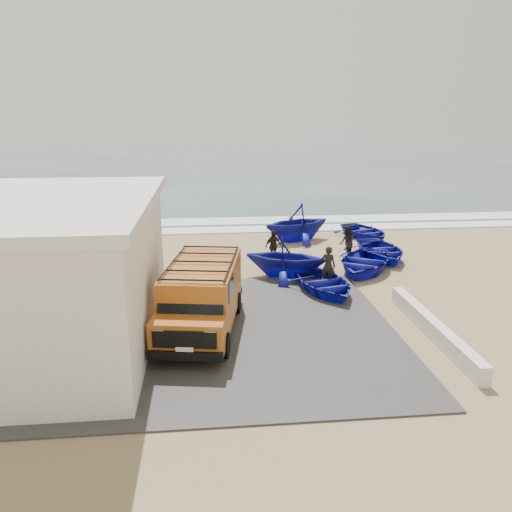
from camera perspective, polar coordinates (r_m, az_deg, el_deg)
name	(u,v)px	position (r m, az deg, el deg)	size (l,w,h in m)	color
ground	(259,306)	(17.75, 0.40, -5.78)	(160.00, 160.00, 0.00)	#9C835A
slab	(203,332)	(15.82, -6.12, -8.61)	(12.00, 10.00, 0.05)	#3E3B39
ocean	(217,161)	(72.71, -4.44, 10.78)	(180.00, 88.00, 0.01)	#385166
surf_line	(237,230)	(29.19, -2.14, 3.02)	(180.00, 1.60, 0.06)	white
surf_wash	(235,221)	(31.63, -2.43, 4.01)	(180.00, 2.20, 0.04)	white
building	(10,272)	(16.10, -26.32, -1.66)	(8.40, 9.40, 4.30)	white
parapet	(433,328)	(16.28, 19.55, -7.79)	(0.35, 6.00, 0.55)	silver
van	(202,295)	(15.57, -6.21, -4.40)	(2.84, 5.41, 2.21)	#B9601B
boat_near_left	(324,283)	(19.15, 7.76, -3.08)	(2.58, 3.61, 0.75)	#13159C
boat_near_right	(364,262)	(22.01, 12.27, -0.62)	(2.95, 4.12, 0.85)	#13159C
boat_mid_left	(286,257)	(20.60, 3.40, -0.09)	(2.90, 3.36, 1.77)	#13159C
boat_mid_right	(380,250)	(24.13, 14.02, 0.66)	(2.76, 3.86, 0.80)	#13159C
boat_far_left	(297,222)	(26.69, 4.71, 3.86)	(3.26, 3.78, 1.99)	#13159C
boat_far_right	(365,231)	(27.94, 12.31, 2.77)	(2.52, 3.53, 0.73)	#13159C
fisherman_front	(328,266)	(19.87, 8.25, -1.11)	(0.58, 0.38, 1.59)	black
fisherman_middle	(347,243)	(23.44, 10.33, 1.48)	(0.79, 0.61, 1.62)	black
fisherman_back	(273,246)	(22.76, 1.98, 1.15)	(0.89, 0.37, 1.51)	black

